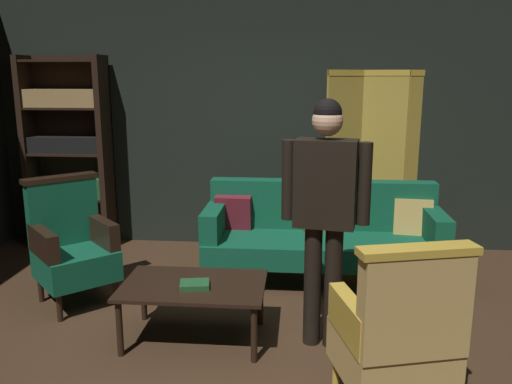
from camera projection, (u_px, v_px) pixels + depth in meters
name	position (u px, v px, depth m)	size (l,w,h in m)	color
ground_plane	(246.00, 355.00, 3.53)	(10.00, 10.00, 0.00)	#3D2819
back_wall	(269.00, 118.00, 5.61)	(7.20, 0.10, 2.80)	black
folding_screen	(383.00, 159.00, 5.52)	(1.26, 0.43, 1.90)	#B29338
bookshelf	(68.00, 150.00, 5.62)	(0.90, 0.32, 2.05)	black
velvet_couch	(322.00, 230.00, 4.80)	(2.12, 0.78, 0.88)	black
coffee_table	(194.00, 290.00, 3.67)	(1.00, 0.64, 0.42)	black
armchair_gilt_accent	(397.00, 335.00, 2.79)	(0.71, 0.70, 1.04)	gold
armchair_wing_left	(72.00, 245.00, 4.28)	(0.82, 0.82, 1.04)	black
standing_figure	(325.00, 202.00, 3.46)	(0.58, 0.28, 1.70)	black
book_green_cloth	(195.00, 285.00, 3.59)	(0.20, 0.16, 0.04)	#1E4C28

